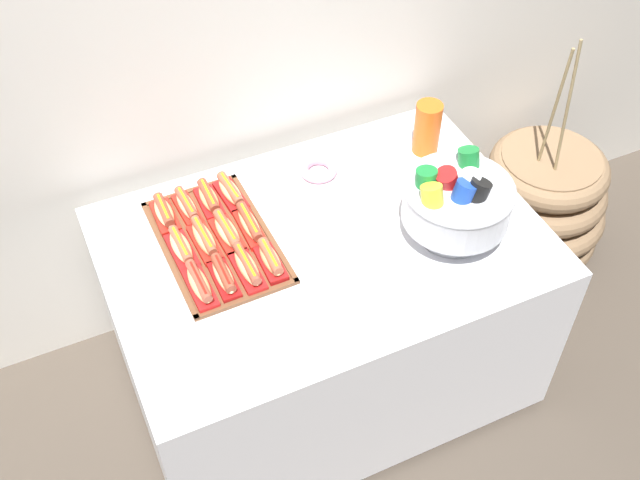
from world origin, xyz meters
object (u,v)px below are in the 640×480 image
object	(u,v)px
hot_dog_1	(224,276)
hot_dog_5	(204,239)
hot_dog_2	(247,267)
hot_dog_7	(250,224)
hot_dog_6	(227,232)
hot_dog_4	(181,247)
hot_dog_10	(209,199)
hot_dog_9	(187,206)
floor_vase	(539,202)
punch_bowl	(456,201)
hot_dog_3	(270,259)
cup_stack	(427,128)
serving_tray	(217,242)
hot_dog_0	(199,284)
hot_dog_8	(164,213)
donut	(318,169)
buffet_table	(323,310)
hot_dog_11	(231,192)

from	to	relation	value
hot_dog_1	hot_dog_5	bearing A→B (deg)	91.08
hot_dog_2	hot_dog_7	bearing A→B (deg)	66.64
hot_dog_6	hot_dog_5	bearing A→B (deg)	-178.92
hot_dog_4	hot_dog_10	distance (m)	0.22
hot_dog_2	hot_dog_6	world-z (taller)	hot_dog_2
hot_dog_1	hot_dog_9	xyz separation A→B (m)	(-0.01, 0.33, -0.00)
hot_dog_5	hot_dog_10	bearing A→B (deg)	66.64
floor_vase	punch_bowl	world-z (taller)	floor_vase
hot_dog_3	cup_stack	bearing A→B (deg)	22.07
hot_dog_2	hot_dog_7	distance (m)	0.18
hot_dog_3	hot_dog_10	size ratio (longest dim) A/B	1.01
hot_dog_4	serving_tray	bearing A→B (deg)	1.08
hot_dog_4	hot_dog_7	bearing A→B (deg)	1.08
hot_dog_0	hot_dog_2	distance (m)	0.15
hot_dog_8	donut	size ratio (longest dim) A/B	1.18
punch_bowl	floor_vase	bearing A→B (deg)	27.83
hot_dog_0	hot_dog_3	distance (m)	0.23
hot_dog_4	hot_dog_1	bearing A→B (deg)	-64.47
floor_vase	hot_dog_4	distance (m)	1.65
hot_dog_9	punch_bowl	world-z (taller)	punch_bowl
hot_dog_1	hot_dog_2	size ratio (longest dim) A/B	0.92
serving_tray	hot_dog_5	distance (m)	0.05
floor_vase	cup_stack	world-z (taller)	floor_vase
hot_dog_0	hot_dog_6	size ratio (longest dim) A/B	1.00
serving_tray	hot_dog_5	size ratio (longest dim) A/B	2.97
hot_dog_7	hot_dog_8	xyz separation A→B (m)	(-0.23, 0.16, -0.00)
hot_dog_7	hot_dog_1	bearing A→B (deg)	-131.19
hot_dog_8	punch_bowl	xyz separation A→B (m)	(0.80, -0.43, 0.11)
hot_dog_3	hot_dog_9	world-z (taller)	hot_dog_3
floor_vase	punch_bowl	size ratio (longest dim) A/B	3.12
buffet_table	hot_dog_3	bearing A→B (deg)	-169.46
hot_dog_9	punch_bowl	distance (m)	0.85
hot_dog_4	hot_dog_8	bearing A→B (deg)	91.08
hot_dog_4	hot_dog_6	distance (m)	0.15
hot_dog_4	hot_dog_10	size ratio (longest dim) A/B	1.06
hot_dog_0	hot_dog_6	bearing A→B (deg)	48.81
hot_dog_2	hot_dog_10	xyz separation A→B (m)	(-0.01, 0.33, -0.00)
buffet_table	hot_dog_8	size ratio (longest dim) A/B	8.76
hot_dog_4	hot_dog_7	xyz separation A→B (m)	(0.22, 0.00, 0.00)
hot_dog_3	hot_dog_8	bearing A→B (deg)	125.37
punch_bowl	cup_stack	size ratio (longest dim) A/B	1.75
buffet_table	floor_vase	bearing A→B (deg)	12.82
hot_dog_0	hot_dog_3	world-z (taller)	same
hot_dog_5	hot_dog_6	world-z (taller)	hot_dog_5
donut	hot_dog_11	bearing A→B (deg)	179.91
hot_dog_8	hot_dog_10	bearing A→B (deg)	1.08
hot_dog_2	serving_tray	bearing A→B (deg)	103.89
hot_dog_10	floor_vase	bearing A→B (deg)	-1.42
hot_dog_0	hot_dog_7	distance (m)	0.28
hot_dog_1	punch_bowl	bearing A→B (deg)	-8.06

